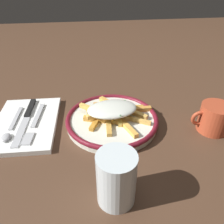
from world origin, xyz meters
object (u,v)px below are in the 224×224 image
object	(u,v)px
fork	(35,123)
spoon	(10,129)
knife	(27,116)
fries_heap	(112,111)
water_glass	(116,179)
coffee_mug	(214,118)
napkin	(26,123)
plate	(112,120)

from	to	relation	value
fork	spoon	size ratio (longest dim) A/B	1.16
fork	knife	distance (m)	0.04
spoon	fries_heap	bearing A→B (deg)	-176.40
water_glass	coffee_mug	size ratio (longest dim) A/B	1.04
fries_heap	coffee_mug	bearing A→B (deg)	165.45
spoon	coffee_mug	world-z (taller)	coffee_mug
napkin	fork	xyz separation A→B (m)	(-0.03, 0.01, 0.01)
fork	spoon	xyz separation A→B (m)	(0.06, 0.02, 0.00)
fork	coffee_mug	size ratio (longest dim) A/B	1.73
napkin	water_glass	bearing A→B (deg)	129.38
water_glass	fries_heap	bearing A→B (deg)	-95.89
fork	fries_heap	bearing A→B (deg)	178.24
fries_heap	water_glass	xyz separation A→B (m)	(0.02, 0.23, 0.01)
plate	water_glass	bearing A→B (deg)	84.13
napkin	spoon	xyz separation A→B (m)	(0.03, 0.03, 0.01)
spoon	fork	bearing A→B (deg)	-158.25
knife	water_glass	distance (m)	0.34
plate	knife	distance (m)	0.23
coffee_mug	napkin	bearing A→B (deg)	-9.86
plate	spoon	size ratio (longest dim) A/B	1.62
fries_heap	knife	xyz separation A→B (m)	(0.23, -0.04, -0.02)
spoon	napkin	bearing A→B (deg)	-130.90
napkin	knife	world-z (taller)	knife
napkin	spoon	distance (m)	0.05
fries_heap	knife	size ratio (longest dim) A/B	0.95
fries_heap	spoon	distance (m)	0.26
knife	coffee_mug	world-z (taller)	coffee_mug
fries_heap	coffee_mug	distance (m)	0.26
spoon	water_glass	size ratio (longest dim) A/B	1.44
plate	knife	xyz separation A→B (m)	(0.23, -0.04, 0.00)
plate	water_glass	xyz separation A→B (m)	(0.02, 0.23, 0.04)
fries_heap	water_glass	size ratio (longest dim) A/B	1.87
napkin	water_glass	world-z (taller)	water_glass
knife	fries_heap	bearing A→B (deg)	170.78
plate	knife	size ratio (longest dim) A/B	1.18
fries_heap	water_glass	world-z (taller)	water_glass
spoon	water_glass	xyz separation A→B (m)	(-0.24, 0.22, 0.04)
fork	water_glass	size ratio (longest dim) A/B	1.67
napkin	knife	xyz separation A→B (m)	(-0.00, -0.02, 0.01)
plate	spoon	bearing A→B (deg)	2.39
napkin	spoon	size ratio (longest dim) A/B	1.55
plate	knife	bearing A→B (deg)	-10.59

